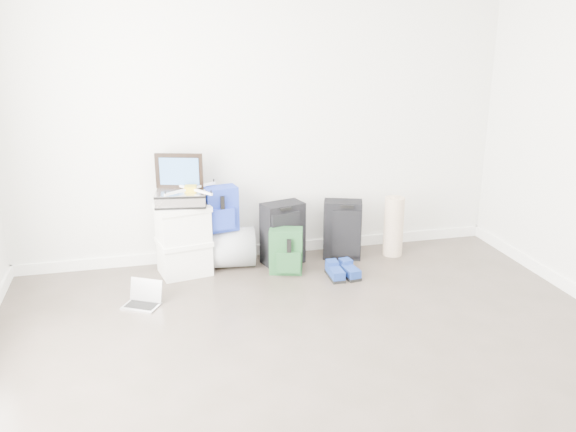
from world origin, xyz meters
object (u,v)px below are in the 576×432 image
object	(u,v)px
large_suitcase	(283,233)
laptop	(143,299)
boxes_stack	(184,239)
duffel_bag	(222,248)
briefcase	(181,198)
carry_on	(343,230)

from	to	relation	value
large_suitcase	laptop	world-z (taller)	large_suitcase
boxes_stack	duffel_bag	size ratio (longest dim) A/B	1.08
briefcase	carry_on	xyz separation A→B (m)	(1.46, 0.03, -0.41)
large_suitcase	laptop	xyz separation A→B (m)	(-1.26, -0.59, -0.24)
large_suitcase	briefcase	bearing A→B (deg)	165.96
large_suitcase	laptop	bearing A→B (deg)	-170.79
briefcase	laptop	distance (m)	0.93
duffel_bag	large_suitcase	bearing A→B (deg)	1.63
boxes_stack	carry_on	world-z (taller)	boxes_stack
laptop	large_suitcase	bearing A→B (deg)	54.16
laptop	briefcase	bearing A→B (deg)	85.77
boxes_stack	carry_on	bearing A→B (deg)	-9.75
duffel_bag	carry_on	xyz separation A→B (m)	(1.12, -0.04, 0.09)
boxes_stack	briefcase	xyz separation A→B (m)	(0.00, 0.00, 0.37)
briefcase	laptop	size ratio (longest dim) A/B	1.26
boxes_stack	large_suitcase	bearing A→B (deg)	-9.10
duffel_bag	laptop	bearing A→B (deg)	-132.24
duffel_bag	carry_on	world-z (taller)	carry_on
carry_on	duffel_bag	bearing A→B (deg)	-163.02
duffel_bag	boxes_stack	bearing A→B (deg)	-162.15
large_suitcase	carry_on	size ratio (longest dim) A/B	1.04
boxes_stack	carry_on	size ratio (longest dim) A/B	1.15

